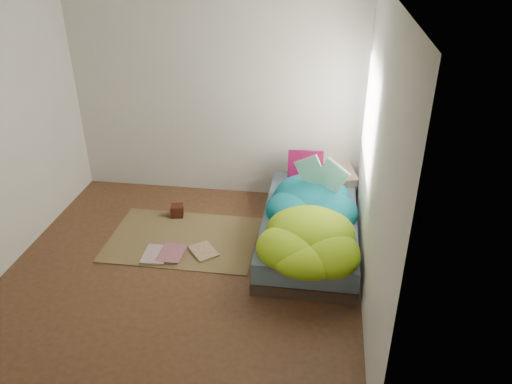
{
  "coord_description": "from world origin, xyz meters",
  "views": [
    {
      "loc": [
        1.3,
        -3.87,
        3.06
      ],
      "look_at": [
        0.63,
        0.75,
        0.55
      ],
      "focal_mm": 35.0,
      "sensor_mm": 36.0,
      "label": 1
    }
  ],
  "objects_px": {
    "pillow_magenta": "(305,168)",
    "floor_book_b": "(160,252)",
    "wooden_box": "(177,211)",
    "floor_book_a": "(144,254)",
    "open_book": "(322,166)",
    "bed": "(309,228)"
  },
  "relations": [
    {
      "from": "pillow_magenta",
      "to": "floor_book_b",
      "type": "distance_m",
      "value": 1.93
    },
    {
      "from": "wooden_box",
      "to": "floor_book_a",
      "type": "xyz_separation_m",
      "value": [
        -0.12,
        -0.82,
        -0.06
      ]
    },
    {
      "from": "floor_book_a",
      "to": "open_book",
      "type": "bearing_deg",
      "value": 19.57
    },
    {
      "from": "wooden_box",
      "to": "floor_book_b",
      "type": "bearing_deg",
      "value": -87.5
    },
    {
      "from": "pillow_magenta",
      "to": "floor_book_b",
      "type": "bearing_deg",
      "value": -143.39
    },
    {
      "from": "pillow_magenta",
      "to": "bed",
      "type": "bearing_deg",
      "value": -84.87
    },
    {
      "from": "pillow_magenta",
      "to": "wooden_box",
      "type": "xyz_separation_m",
      "value": [
        -1.46,
        -0.41,
        -0.46
      ]
    },
    {
      "from": "floor_book_a",
      "to": "floor_book_b",
      "type": "xyz_separation_m",
      "value": [
        0.16,
        0.05,
        0.0
      ]
    },
    {
      "from": "open_book",
      "to": "floor_book_a",
      "type": "bearing_deg",
      "value": -137.75
    },
    {
      "from": "floor_book_a",
      "to": "floor_book_b",
      "type": "distance_m",
      "value": 0.16
    },
    {
      "from": "pillow_magenta",
      "to": "open_book",
      "type": "xyz_separation_m",
      "value": [
        0.19,
        -0.52,
        0.29
      ]
    },
    {
      "from": "wooden_box",
      "to": "bed",
      "type": "bearing_deg",
      "value": -10.52
    },
    {
      "from": "wooden_box",
      "to": "floor_book_b",
      "type": "xyz_separation_m",
      "value": [
        0.03,
        -0.77,
        -0.05
      ]
    },
    {
      "from": "bed",
      "to": "wooden_box",
      "type": "xyz_separation_m",
      "value": [
        -1.56,
        0.29,
        -0.09
      ]
    },
    {
      "from": "open_book",
      "to": "wooden_box",
      "type": "xyz_separation_m",
      "value": [
        -1.65,
        0.11,
        -0.75
      ]
    },
    {
      "from": "wooden_box",
      "to": "floor_book_b",
      "type": "relative_size",
      "value": 0.41
    },
    {
      "from": "bed",
      "to": "pillow_magenta",
      "type": "relative_size",
      "value": 4.93
    },
    {
      "from": "floor_book_b",
      "to": "floor_book_a",
      "type": "bearing_deg",
      "value": -161.93
    },
    {
      "from": "wooden_box",
      "to": "floor_book_a",
      "type": "bearing_deg",
      "value": -98.6
    },
    {
      "from": "pillow_magenta",
      "to": "floor_book_a",
      "type": "bearing_deg",
      "value": -145.23
    },
    {
      "from": "pillow_magenta",
      "to": "floor_book_a",
      "type": "xyz_separation_m",
      "value": [
        -1.59,
        -1.23,
        -0.52
      ]
    },
    {
      "from": "pillow_magenta",
      "to": "wooden_box",
      "type": "height_order",
      "value": "pillow_magenta"
    }
  ]
}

